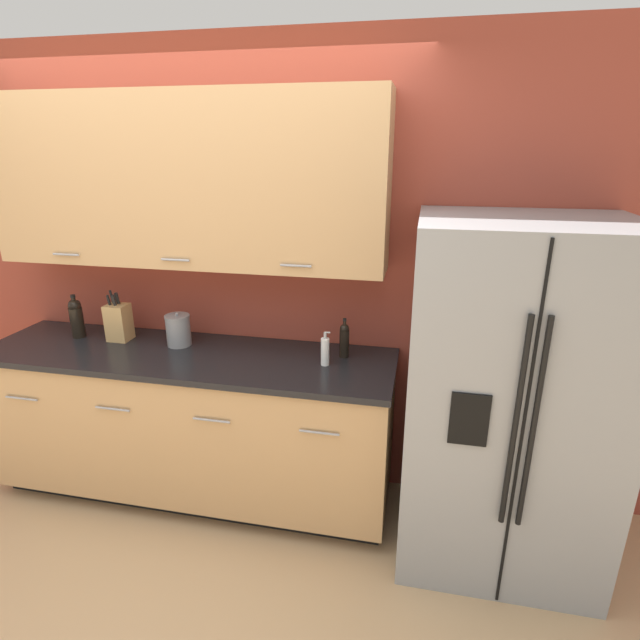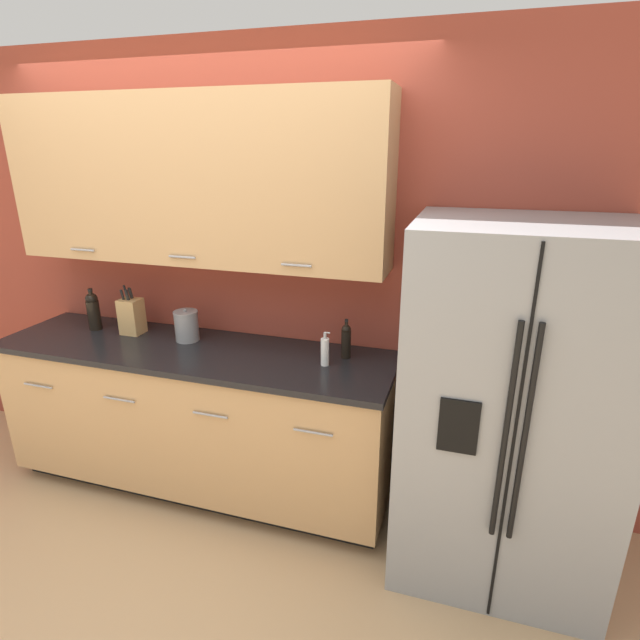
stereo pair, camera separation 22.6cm
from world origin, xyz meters
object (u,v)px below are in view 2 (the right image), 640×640
at_px(refrigerator, 508,407).
at_px(soap_dispenser, 325,351).
at_px(oil_bottle, 346,340).
at_px(steel_canister, 187,326).
at_px(knife_block, 132,316).
at_px(wine_bottle, 93,310).

distance_m(refrigerator, soap_dispenser, 0.94).
height_order(oil_bottle, steel_canister, oil_bottle).
bearing_deg(knife_block, steel_canister, -0.63).
xyz_separation_m(refrigerator, wine_bottle, (-2.47, 0.17, 0.19)).
bearing_deg(steel_canister, knife_block, 179.37).
height_order(knife_block, wine_bottle, knife_block).
bearing_deg(knife_block, oil_bottle, 1.09).
bearing_deg(wine_bottle, refrigerator, -3.96).
bearing_deg(knife_block, refrigerator, -4.69).
bearing_deg(steel_canister, soap_dispenser, -6.40).
relative_size(refrigerator, knife_block, 5.76).
relative_size(refrigerator, wine_bottle, 6.56).
relative_size(knife_block, soap_dispenser, 1.60).
xyz_separation_m(knife_block, steel_canister, (0.39, -0.00, -0.02)).
bearing_deg(steel_canister, refrigerator, -5.55).
bearing_deg(soap_dispenser, steel_canister, 173.60).
relative_size(soap_dispenser, oil_bottle, 0.85).
distance_m(knife_block, wine_bottle, 0.28).
relative_size(soap_dispenser, steel_canister, 0.95).
height_order(wine_bottle, steel_canister, wine_bottle).
height_order(wine_bottle, oil_bottle, wine_bottle).
distance_m(refrigerator, knife_block, 2.21).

